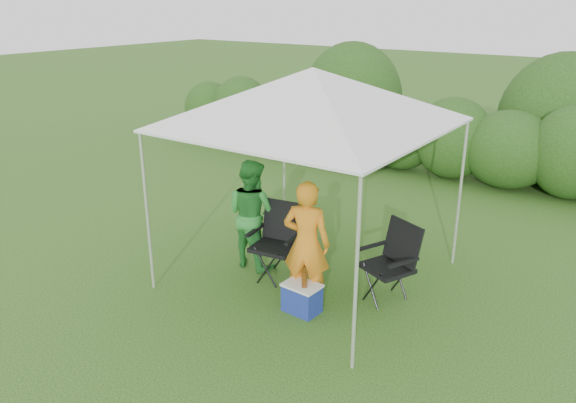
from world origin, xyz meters
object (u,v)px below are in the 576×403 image
Objects in this scene: canopy at (312,97)px; chair_right at (393,257)px; chair_left at (278,236)px; woman at (251,214)px; man at (307,244)px; cooler at (302,298)px.

canopy is 2.24m from chair_right.
woman reaches higher than chair_left.
woman is (-1.23, 0.46, -0.02)m from man.
chair_left is at bearing -45.86° from man.
chair_left is at bearing -144.78° from chair_right.
man is (0.37, -0.66, -1.66)m from canopy.
man is at bearing -115.05° from chair_right.
canopy is at bearing 26.80° from chair_left.
canopy is 1.82m from man.
woman is (-2.05, -0.27, 0.21)m from chair_right.
chair_right is 0.65× the size of woman.
man reaches higher than chair_left.
canopy is 1.92× the size of man.
canopy is at bearing -164.14° from woman.
chair_left is 0.66× the size of woman.
man reaches higher than chair_right.
cooler is at bearing -62.73° from canopy.
chair_right is 1.12m from man.
woman is at bearing 165.67° from chair_left.
chair_left reaches higher than chair_right.
chair_left is 0.64× the size of man.
chair_right is 1.26m from cooler.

